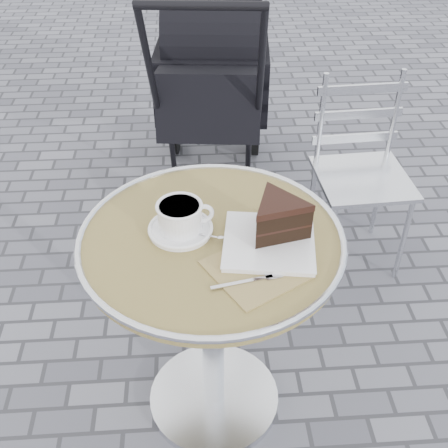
{
  "coord_description": "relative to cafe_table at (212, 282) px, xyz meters",
  "views": [
    {
      "loc": [
        -0.04,
        -1.15,
        1.68
      ],
      "look_at": [
        0.03,
        -0.01,
        0.78
      ],
      "focal_mm": 45.0,
      "sensor_mm": 36.0,
      "label": 1
    }
  ],
  "objects": [
    {
      "name": "baby_stroller",
      "position": [
        0.07,
        1.42,
        -0.07
      ],
      "size": [
        0.59,
        1.11,
        1.11
      ],
      "rotation": [
        0.0,
        0.0,
        -0.1
      ],
      "color": "black",
      "rests_on": "ground"
    },
    {
      "name": "cafe_table",
      "position": [
        0.0,
        0.0,
        0.0
      ],
      "size": [
        0.72,
        0.72,
        0.74
      ],
      "color": "silver",
      "rests_on": "ground"
    },
    {
      "name": "cappuccino_set",
      "position": [
        -0.08,
        0.03,
        0.2
      ],
      "size": [
        0.19,
        0.17,
        0.09
      ],
      "rotation": [
        0.0,
        0.0,
        0.16
      ],
      "color": "white",
      "rests_on": "cafe_table"
    },
    {
      "name": "bistro_chair",
      "position": [
        0.64,
        0.8,
        -0.07
      ],
      "size": [
        0.38,
        0.38,
        0.81
      ],
      "rotation": [
        0.0,
        0.0,
        0.06
      ],
      "color": "silver",
      "rests_on": "ground"
    },
    {
      "name": "cake_plate_set",
      "position": [
        0.17,
        -0.03,
        0.22
      ],
      "size": [
        0.33,
        0.37,
        0.13
      ],
      "rotation": [
        0.0,
        0.0,
        -0.15
      ],
      "color": "#977C52",
      "rests_on": "cafe_table"
    },
    {
      "name": "ground",
      "position": [
        0.0,
        0.0,
        -0.57
      ],
      "size": [
        80.0,
        80.0,
        0.0
      ],
      "primitive_type": "plane",
      "color": "slate",
      "rests_on": "ground"
    }
  ]
}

